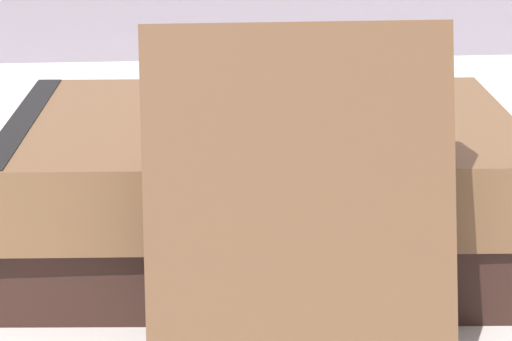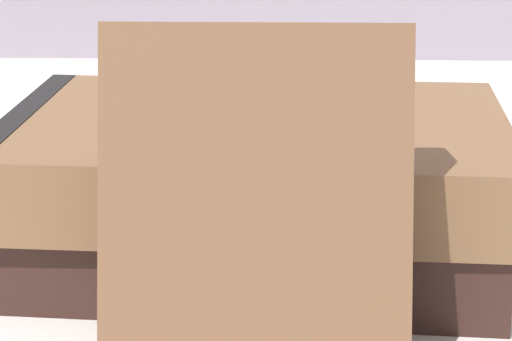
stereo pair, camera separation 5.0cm
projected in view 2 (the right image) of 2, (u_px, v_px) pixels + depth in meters
The scene contains 5 objects.
ground_plane at pixel (166, 266), 0.50m from camera, with size 3.00×3.00×0.00m, color silver.
book_flat_bottom at pixel (222, 216), 0.52m from camera, with size 0.26×0.19×0.03m.
book_flat_top at pixel (243, 155), 0.49m from camera, with size 0.24×0.17×0.04m.
book_leaning_front at pixel (256, 219), 0.39m from camera, with size 0.11×0.06×0.13m.
pocket_watch at pixel (336, 121), 0.47m from camera, with size 0.06×0.06×0.01m.
Camera 2 is at (0.06, -0.46, 0.20)m, focal length 75.00 mm.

